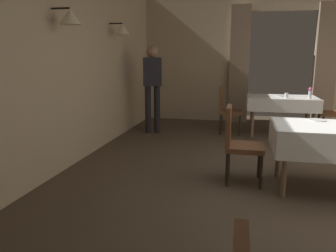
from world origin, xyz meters
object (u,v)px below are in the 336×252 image
(dining_table_far, at_px, (282,101))
(flower_vase_far, at_px, (310,93))
(plate_far_b, at_px, (282,96))
(person_waiter_by_doorway, at_px, (152,82))
(chair_far_left, at_px, (227,108))
(glass_far_c, at_px, (286,95))
(dining_table_mid, at_px, (332,135))
(plate_mid_b, at_px, (317,120))
(chair_mid_left, at_px, (238,141))

(dining_table_far, bearing_deg, flower_vase_far, -33.05)
(plate_far_b, distance_m, person_waiter_by_doorway, 2.56)
(chair_far_left, xyz_separation_m, plate_far_b, (1.05, 0.15, 0.24))
(flower_vase_far, distance_m, glass_far_c, 0.41)
(plate_far_b, xyz_separation_m, glass_far_c, (0.04, -0.28, 0.04))
(dining_table_mid, distance_m, chair_far_left, 3.01)
(dining_table_mid, height_order, chair_far_left, chair_far_left)
(plate_mid_b, xyz_separation_m, flower_vase_far, (0.32, 2.24, 0.11))
(chair_mid_left, xyz_separation_m, chair_far_left, (-0.25, 2.69, 0.00))
(dining_table_mid, xyz_separation_m, chair_far_left, (-1.27, 2.73, -0.13))
(chair_mid_left, relative_size, plate_mid_b, 4.46)
(chair_mid_left, xyz_separation_m, plate_mid_b, (0.92, 0.26, 0.24))
(dining_table_far, height_order, chair_mid_left, chair_mid_left)
(glass_far_c, distance_m, person_waiter_by_doorway, 2.57)
(chair_far_left, bearing_deg, flower_vase_far, -6.96)
(plate_far_b, xyz_separation_m, person_waiter_by_doorway, (-2.51, -0.46, 0.27))
(dining_table_mid, distance_m, plate_far_b, 2.89)
(chair_far_left, relative_size, plate_far_b, 4.07)
(chair_mid_left, height_order, plate_far_b, chair_mid_left)
(dining_table_mid, distance_m, plate_mid_b, 0.33)
(glass_far_c, xyz_separation_m, person_waiter_by_doorway, (-2.55, -0.18, 0.22))
(chair_mid_left, xyz_separation_m, person_waiter_by_doorway, (-1.71, 2.38, 0.51))
(chair_far_left, bearing_deg, plate_far_b, 8.37)
(chair_mid_left, bearing_deg, glass_far_c, 71.79)
(plate_mid_b, distance_m, flower_vase_far, 2.27)
(flower_vase_far, xyz_separation_m, glass_far_c, (-0.40, 0.05, -0.07))
(glass_far_c, bearing_deg, plate_far_b, 98.66)
(dining_table_mid, relative_size, chair_mid_left, 1.36)
(dining_table_far, relative_size, person_waiter_by_doorway, 0.77)
(chair_mid_left, distance_m, plate_mid_b, 0.99)
(plate_far_b, distance_m, glass_far_c, 0.29)
(flower_vase_far, height_order, glass_far_c, flower_vase_far)
(chair_far_left, xyz_separation_m, person_waiter_by_doorway, (-1.45, -0.30, 0.51))
(chair_far_left, height_order, person_waiter_by_doorway, person_waiter_by_doorway)
(dining_table_mid, relative_size, glass_far_c, 12.82)
(dining_table_mid, bearing_deg, chair_far_left, 115.02)
(chair_mid_left, relative_size, person_waiter_by_doorway, 0.54)
(plate_far_b, relative_size, person_waiter_by_doorway, 0.13)
(dining_table_far, distance_m, person_waiter_by_doorway, 2.56)
(dining_table_mid, height_order, dining_table_far, same)
(flower_vase_far, height_order, plate_far_b, flower_vase_far)
(chair_mid_left, height_order, glass_far_c, chair_mid_left)
(plate_mid_b, bearing_deg, dining_table_far, 92.87)
(dining_table_mid, distance_m, glass_far_c, 2.61)
(dining_table_mid, bearing_deg, chair_mid_left, 177.83)
(chair_mid_left, xyz_separation_m, flower_vase_far, (1.24, 2.50, 0.35))
(plate_far_b, bearing_deg, flower_vase_far, -37.21)
(chair_mid_left, xyz_separation_m, glass_far_c, (0.84, 2.56, 0.28))
(dining_table_far, relative_size, glass_far_c, 13.37)
(person_waiter_by_doorway, bearing_deg, plate_far_b, 10.38)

